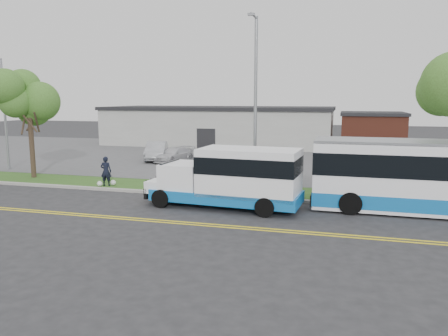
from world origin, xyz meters
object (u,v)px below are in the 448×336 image
(streetlight_far, at_px, (4,110))
(pedestrian, at_px, (106,171))
(parked_car_b, at_px, (174,155))
(tree_west, at_px, (29,101))
(shuttle_bus, at_px, (234,176))
(parked_car_a, at_px, (156,151))
(streetlight_near, at_px, (255,99))

(streetlight_far, bearing_deg, pedestrian, -19.09)
(streetlight_far, relative_size, parked_car_b, 1.97)
(tree_west, bearing_deg, pedestrian, -11.92)
(shuttle_bus, distance_m, pedestrian, 9.03)
(streetlight_far, distance_m, parked_car_a, 11.91)
(tree_west, bearing_deg, streetlight_near, -1.80)
(tree_west, height_order, parked_car_a, tree_west)
(streetlight_far, xyz_separation_m, parked_car_a, (8.45, 7.59, -3.60))
(shuttle_bus, bearing_deg, pedestrian, 166.43)
(parked_car_b, bearing_deg, parked_car_a, 176.95)
(tree_west, distance_m, parked_car_a, 11.57)
(streetlight_near, xyz_separation_m, parked_car_a, (-10.55, 10.27, -4.36))
(streetlight_far, bearing_deg, parked_car_b, 33.81)
(streetlight_far, bearing_deg, tree_west, -28.98)
(tree_west, xyz_separation_m, shuttle_bus, (14.74, -4.05, -3.56))
(parked_car_a, height_order, parked_car_b, parked_car_a)
(tree_west, relative_size, shuttle_bus, 0.89)
(parked_car_a, bearing_deg, tree_west, -132.50)
(parked_car_b, bearing_deg, shuttle_bus, -41.04)
(streetlight_near, relative_size, parked_car_a, 2.03)
(tree_west, distance_m, parked_car_b, 11.97)
(tree_west, bearing_deg, streetlight_far, 151.02)
(parked_car_b, bearing_deg, streetlight_near, -31.50)
(pedestrian, bearing_deg, streetlight_far, -30.24)
(streetlight_near, bearing_deg, shuttle_bus, -94.24)
(streetlight_near, relative_size, shuttle_bus, 1.22)
(tree_west, xyz_separation_m, pedestrian, (6.16, -1.30, -4.14))
(parked_car_b, bearing_deg, tree_west, -108.29)
(tree_west, xyz_separation_m, parked_car_a, (4.45, 9.80, -4.25))
(streetlight_far, height_order, parked_car_a, streetlight_far)
(shuttle_bus, bearing_deg, parked_car_a, 130.79)
(shuttle_bus, relative_size, parked_car_a, 1.67)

